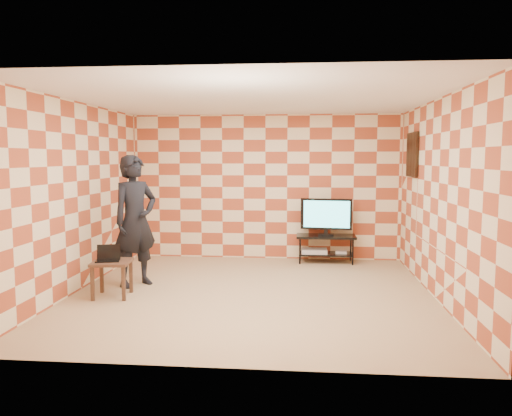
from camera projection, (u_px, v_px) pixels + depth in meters
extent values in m
plane|color=tan|center=(252.00, 294.00, 7.01)|extent=(5.00, 5.00, 0.00)
cube|color=beige|center=(265.00, 187.00, 9.35)|extent=(5.00, 0.02, 2.70)
cube|color=beige|center=(224.00, 221.00, 4.39)|extent=(5.00, 0.02, 2.70)
cube|color=beige|center=(78.00, 197.00, 7.10)|extent=(0.02, 5.00, 2.70)
cube|color=beige|center=(438.00, 199.00, 6.64)|extent=(0.02, 5.00, 2.70)
cube|color=white|center=(252.00, 98.00, 6.73)|extent=(5.00, 5.00, 0.02)
cube|color=black|center=(412.00, 155.00, 8.12)|extent=(0.04, 0.72, 0.72)
cube|color=black|center=(412.00, 155.00, 8.12)|extent=(0.04, 0.03, 0.68)
cube|color=black|center=(412.00, 155.00, 8.12)|extent=(0.04, 0.68, 0.03)
cube|color=black|center=(326.00, 236.00, 9.04)|extent=(1.06, 0.48, 0.04)
cube|color=black|center=(326.00, 254.00, 9.07)|extent=(0.96, 0.43, 0.03)
cylinder|color=black|center=(300.00, 250.00, 8.92)|extent=(0.03, 0.03, 0.50)
cylinder|color=black|center=(300.00, 247.00, 9.30)|extent=(0.03, 0.03, 0.50)
cylinder|color=black|center=(353.00, 251.00, 8.83)|extent=(0.03, 0.03, 0.50)
cylinder|color=black|center=(351.00, 247.00, 9.21)|extent=(0.03, 0.03, 0.50)
cube|color=black|center=(326.00, 234.00, 9.04)|extent=(0.29, 0.21, 0.03)
cube|color=black|center=(326.00, 232.00, 9.03)|extent=(0.07, 0.06, 0.08)
cube|color=black|center=(326.00, 214.00, 9.00)|extent=(0.92, 0.17, 0.56)
cube|color=#50EAF8|center=(327.00, 214.00, 8.97)|extent=(0.82, 0.11, 0.48)
cube|color=#B1B1B3|center=(314.00, 251.00, 9.06)|extent=(0.46, 0.33, 0.08)
cube|color=silver|center=(341.00, 252.00, 9.04)|extent=(0.21, 0.16, 0.04)
cube|color=#3E281C|center=(112.00, 262.00, 6.81)|extent=(0.54, 0.54, 0.04)
cube|color=#3E281C|center=(92.00, 284.00, 6.63)|extent=(0.05, 0.05, 0.46)
cube|color=#3E281C|center=(102.00, 277.00, 7.04)|extent=(0.05, 0.05, 0.46)
cube|color=#3E281C|center=(124.00, 284.00, 6.63)|extent=(0.05, 0.05, 0.46)
cube|color=#3E281C|center=(131.00, 276.00, 7.05)|extent=(0.05, 0.05, 0.46)
cube|color=black|center=(108.00, 261.00, 6.79)|extent=(0.36, 0.29, 0.02)
cube|color=black|center=(109.00, 252.00, 6.89)|extent=(0.32, 0.13, 0.20)
imported|color=black|center=(135.00, 221.00, 7.37)|extent=(0.81, 0.84, 1.94)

